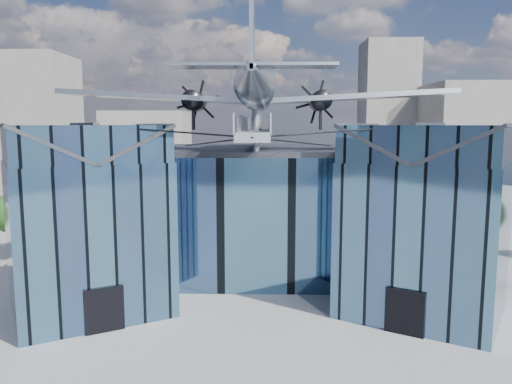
{
  "coord_description": "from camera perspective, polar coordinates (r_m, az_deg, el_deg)",
  "views": [
    {
      "loc": [
        0.69,
        -31.44,
        11.73
      ],
      "look_at": [
        0.0,
        2.0,
        7.2
      ],
      "focal_mm": 35.0,
      "sensor_mm": 36.0,
      "label": 1
    }
  ],
  "objects": [
    {
      "name": "ground_plane",
      "position": [
        33.56,
        -0.07,
        -12.74
      ],
      "size": [
        120.0,
        120.0,
        0.0
      ],
      "primitive_type": "plane",
      "color": "gray"
    },
    {
      "name": "bg_towers",
      "position": [
        81.95,
        1.73,
        6.5
      ],
      "size": [
        77.0,
        24.5,
        26.0
      ],
      "color": "slate",
      "rests_on": "ground"
    },
    {
      "name": "museum",
      "position": [
        37.77,
        0.12,
        -1.72
      ],
      "size": [
        32.88,
        24.5,
        17.6
      ],
      "color": "#44688A",
      "rests_on": "ground"
    },
    {
      "name": "tree_side_w",
      "position": [
        50.33,
        -26.19,
        -2.22
      ],
      "size": [
        4.13,
        4.13,
        5.53
      ],
      "rotation": [
        0.0,
        0.0,
        -0.19
      ],
      "color": "#392716",
      "rests_on": "ground"
    }
  ]
}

